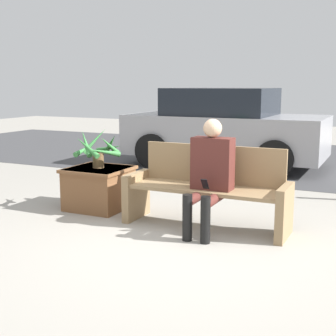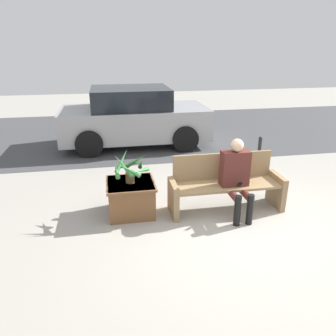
# 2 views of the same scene
# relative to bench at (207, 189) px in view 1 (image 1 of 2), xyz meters

# --- Properties ---
(ground_plane) EXTENTS (30.00, 30.00, 0.00)m
(ground_plane) POSITION_rel_bench_xyz_m (0.03, -0.69, -0.44)
(ground_plane) COLOR #9E998E
(road_surface) EXTENTS (20.00, 6.00, 0.01)m
(road_surface) POSITION_rel_bench_xyz_m (0.03, 5.36, -0.43)
(road_surface) COLOR #424244
(road_surface) RESTS_ON ground_plane
(bench) EXTENTS (1.89, 0.55, 0.92)m
(bench) POSITION_rel_bench_xyz_m (0.00, 0.00, 0.00)
(bench) COLOR #8C704C
(bench) RESTS_ON ground_plane
(person_seated) EXTENTS (0.45, 0.63, 1.25)m
(person_seated) POSITION_rel_bench_xyz_m (0.10, -0.20, 0.25)
(person_seated) COLOR #51231E
(person_seated) RESTS_ON ground_plane
(planter_box) EXTENTS (0.77, 0.75, 0.55)m
(planter_box) POSITION_rel_bench_xyz_m (-1.57, 0.12, -0.14)
(planter_box) COLOR brown
(planter_box) RESTS_ON ground_plane
(potted_plant) EXTENTS (0.59, 0.60, 0.51)m
(potted_plant) POSITION_rel_bench_xyz_m (-1.56, 0.12, 0.36)
(potted_plant) COLOR brown
(potted_plant) RESTS_ON planter_box
(parked_car) EXTENTS (3.88, 1.98, 1.55)m
(parked_car) POSITION_rel_bench_xyz_m (-1.16, 4.05, 0.32)
(parked_car) COLOR #99999E
(parked_car) RESTS_ON ground_plane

